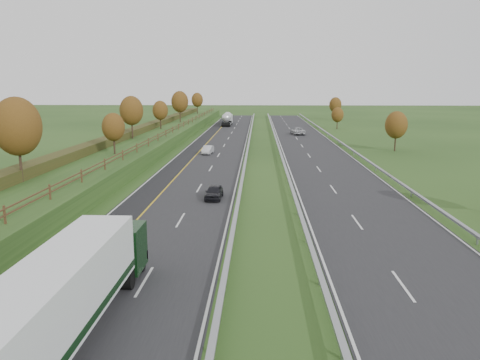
# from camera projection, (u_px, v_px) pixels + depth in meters

# --- Properties ---
(ground) EXTENTS (400.00, 400.00, 0.00)m
(ground) POSITION_uv_depth(u_px,v_px,m) (262.00, 160.00, 68.45)
(ground) COLOR #254318
(ground) RESTS_ON ground
(near_carriageway) EXTENTS (10.50, 200.00, 0.04)m
(near_carriageway) POSITION_uv_depth(u_px,v_px,m) (211.00, 154.00, 73.66)
(near_carriageway) COLOR #232326
(near_carriageway) RESTS_ON ground
(far_carriageway) EXTENTS (10.50, 200.00, 0.04)m
(far_carriageway) POSITION_uv_depth(u_px,v_px,m) (316.00, 155.00, 73.02)
(far_carriageway) COLOR #232326
(far_carriageway) RESTS_ON ground
(hard_shoulder) EXTENTS (3.00, 200.00, 0.04)m
(hard_shoulder) POSITION_uv_depth(u_px,v_px,m) (188.00, 154.00, 73.81)
(hard_shoulder) COLOR black
(hard_shoulder) RESTS_ON ground
(lane_markings) EXTENTS (26.75, 200.00, 0.01)m
(lane_markings) POSITION_uv_depth(u_px,v_px,m) (252.00, 154.00, 73.29)
(lane_markings) COLOR silver
(lane_markings) RESTS_ON near_carriageway
(embankment_left) EXTENTS (12.00, 200.00, 2.00)m
(embankment_left) POSITION_uv_depth(u_px,v_px,m) (129.00, 148.00, 73.98)
(embankment_left) COLOR #254318
(embankment_left) RESTS_ON ground
(hedge_left) EXTENTS (2.20, 180.00, 1.10)m
(hedge_left) POSITION_uv_depth(u_px,v_px,m) (116.00, 138.00, 73.75)
(hedge_left) COLOR #323917
(hedge_left) RESTS_ON embankment_left
(fence_left) EXTENTS (0.12, 189.06, 1.20)m
(fence_left) POSITION_uv_depth(u_px,v_px,m) (157.00, 137.00, 73.06)
(fence_left) COLOR #422B19
(fence_left) RESTS_ON embankment_left
(median_barrier_near) EXTENTS (0.32, 200.00, 0.71)m
(median_barrier_near) POSITION_uv_depth(u_px,v_px,m) (247.00, 151.00, 73.32)
(median_barrier_near) COLOR gray
(median_barrier_near) RESTS_ON ground
(median_barrier_far) EXTENTS (0.32, 200.00, 0.71)m
(median_barrier_far) POSITION_uv_depth(u_px,v_px,m) (280.00, 151.00, 73.12)
(median_barrier_far) COLOR gray
(median_barrier_far) RESTS_ON ground
(outer_barrier_far) EXTENTS (0.32, 200.00, 0.71)m
(outer_barrier_far) POSITION_uv_depth(u_px,v_px,m) (354.00, 151.00, 72.67)
(outer_barrier_far) COLOR gray
(outer_barrier_far) RESTS_ON ground
(trees_left) EXTENTS (6.64, 164.30, 7.66)m
(trees_left) POSITION_uv_depth(u_px,v_px,m) (124.00, 115.00, 69.60)
(trees_left) COLOR #2D2116
(trees_left) RESTS_ON embankment_left
(trees_far) EXTENTS (8.45, 118.60, 7.12)m
(trees_far) POSITION_uv_depth(u_px,v_px,m) (363.00, 116.00, 100.28)
(trees_far) COLOR #2D2116
(trees_far) RESTS_ON ground
(box_lorry) EXTENTS (2.58, 16.28, 4.06)m
(box_lorry) POSITION_uv_depth(u_px,v_px,m) (67.00, 294.00, 18.80)
(box_lorry) COLOR black
(box_lorry) RESTS_ON near_carriageway
(road_tanker) EXTENTS (2.40, 11.22, 3.46)m
(road_tanker) POSITION_uv_depth(u_px,v_px,m) (227.00, 119.00, 127.52)
(road_tanker) COLOR silver
(road_tanker) RESTS_ON near_carriageway
(car_dark_near) EXTENTS (1.66, 3.82, 1.28)m
(car_dark_near) POSITION_uv_depth(u_px,v_px,m) (214.00, 192.00, 44.36)
(car_dark_near) COLOR black
(car_dark_near) RESTS_ON near_carriageway
(car_silver_mid) EXTENTS (1.72, 3.99, 1.28)m
(car_silver_mid) POSITION_uv_depth(u_px,v_px,m) (208.00, 150.00, 73.85)
(car_silver_mid) COLOR silver
(car_silver_mid) RESTS_ON near_carriageway
(car_small_far) EXTENTS (2.91, 5.85, 1.63)m
(car_small_far) POSITION_uv_depth(u_px,v_px,m) (228.00, 120.00, 136.52)
(car_small_far) COLOR #121E3B
(car_small_far) RESTS_ON near_carriageway
(car_oncoming) EXTENTS (3.14, 5.81, 1.55)m
(car_oncoming) POSITION_uv_depth(u_px,v_px,m) (298.00, 131.00, 103.37)
(car_oncoming) COLOR silver
(car_oncoming) RESTS_ON far_carriageway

